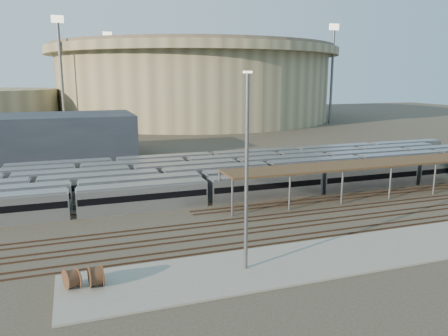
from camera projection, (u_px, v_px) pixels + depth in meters
ground at (290, 213)px, 60.19m from camera, size 420.00×420.00×0.00m
apron at (315, 259)px, 44.69m from camera, size 50.00×9.00×0.20m
subway_trains at (236, 173)px, 76.60m from camera, size 130.46×23.90×3.60m
inspection_shed at (402, 162)px, 69.94m from camera, size 60.30×6.00×5.30m
empty_tracks at (308, 223)px, 55.55m from camera, size 170.00×9.62×0.18m
stadium at (194, 81)px, 194.29m from camera, size 124.00×124.00×32.50m
service_building at (39, 137)px, 98.77m from camera, size 42.00×20.00×10.00m
floodlight_0 at (61, 70)px, 148.02m from camera, size 4.00×1.00×38.40m
floodlight_2 at (332, 71)px, 170.91m from camera, size 4.00×1.00×38.40m
floodlight_3 at (109, 72)px, 200.68m from camera, size 4.00×1.00×38.40m
cable_reel_west at (72, 279)px, 38.14m from camera, size 1.58×2.03×1.79m
cable_reel_east at (96, 276)px, 38.49m from camera, size 1.30×2.06×1.95m
yard_light_pole at (247, 173)px, 40.40m from camera, size 0.82×0.36×18.70m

